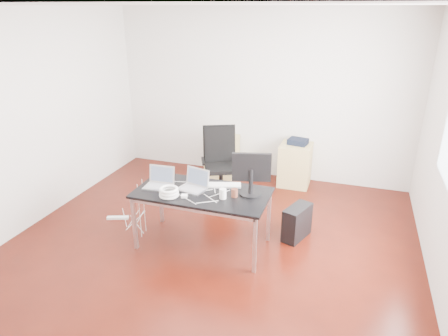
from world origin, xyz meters
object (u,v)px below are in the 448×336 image
(desk, at_px, (202,196))
(pc_tower, at_px, (297,222))
(filing_cabinet_left, at_px, (222,156))
(office_chair, at_px, (220,159))
(filing_cabinet_right, at_px, (295,165))

(desk, bearing_deg, pc_tower, 26.11)
(filing_cabinet_left, bearing_deg, office_chair, -73.17)
(office_chair, height_order, pc_tower, office_chair)
(desk, height_order, filing_cabinet_right, desk)
(desk, relative_size, office_chair, 1.48)
(pc_tower, bearing_deg, desk, -133.60)
(office_chair, bearing_deg, filing_cabinet_right, 12.42)
(filing_cabinet_left, relative_size, pc_tower, 1.56)
(office_chair, xyz_separation_m, pc_tower, (1.34, -0.88, -0.39))
(desk, height_order, pc_tower, desk)
(desk, distance_m, office_chair, 1.44)
(desk, bearing_deg, filing_cabinet_right, 70.44)
(filing_cabinet_left, height_order, pc_tower, filing_cabinet_left)
(filing_cabinet_left, bearing_deg, pc_tower, -46.55)
(desk, height_order, filing_cabinet_left, desk)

